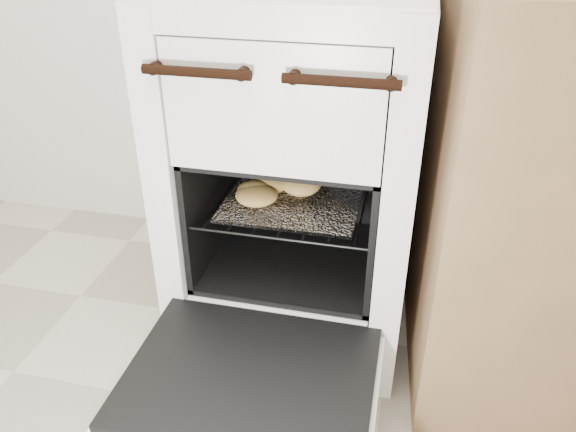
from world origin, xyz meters
name	(u,v)px	position (x,y,z in m)	size (l,w,h in m)	color
stove	(300,173)	(0.04, 1.15, 0.47)	(0.63, 0.70, 0.96)	silver
oven_door	(250,379)	(0.04, 0.62, 0.21)	(0.56, 0.44, 0.04)	black
oven_rack	(295,199)	(0.04, 1.08, 0.43)	(0.46, 0.44, 0.01)	black
foil_sheet	(293,200)	(0.04, 1.06, 0.43)	(0.36, 0.31, 0.01)	white
baked_rolls	(280,186)	(0.00, 1.08, 0.46)	(0.26, 0.28, 0.05)	#D7B056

